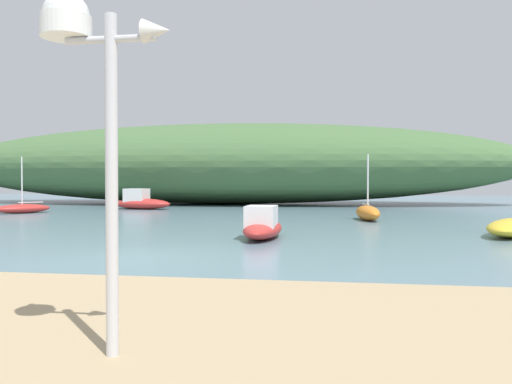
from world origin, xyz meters
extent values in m
plane|color=slate|center=(0.00, 0.00, 0.00)|extent=(120.00, 120.00, 0.00)
ellipsoid|color=#476B3D|center=(-4.97, 30.22, 3.36)|extent=(50.22, 13.66, 6.71)
cylinder|color=silver|center=(2.51, -7.46, 1.83)|extent=(0.12, 0.12, 3.27)
cylinder|color=silver|center=(2.51, -7.46, 3.23)|extent=(0.91, 0.07, 0.07)
cylinder|color=white|center=(2.06, -7.46, 3.37)|extent=(0.48, 0.48, 0.21)
sphere|color=white|center=(2.06, -7.46, 3.47)|extent=(0.44, 0.44, 0.44)
cone|color=silver|center=(2.97, -7.46, 3.29)|extent=(0.26, 0.23, 0.23)
ellipsoid|color=#B72D28|center=(-8.32, 20.77, 0.36)|extent=(4.20, 1.98, 0.72)
cube|color=silver|center=(-8.72, 20.82, 0.93)|extent=(1.55, 1.38, 0.93)
ellipsoid|color=orange|center=(6.16, 13.10, 0.36)|extent=(1.42, 3.34, 0.72)
cylinder|color=silver|center=(6.16, 13.10, 1.85)|extent=(0.08, 0.08, 2.69)
cylinder|color=silver|center=(6.09, 13.58, 0.75)|extent=(0.29, 1.45, 0.06)
ellipsoid|color=#B72D28|center=(2.25, 4.65, 0.29)|extent=(1.20, 3.71, 0.59)
cube|color=silver|center=(2.25, 4.28, 0.74)|extent=(0.95, 1.30, 0.71)
ellipsoid|color=#B72D28|center=(-13.70, 15.54, 0.27)|extent=(2.95, 3.21, 0.54)
cylinder|color=silver|center=(-13.70, 15.54, 1.86)|extent=(0.08, 0.08, 2.96)
cylinder|color=silver|center=(-13.39, 15.91, 0.63)|extent=(0.97, 1.14, 0.06)
camera|label=1|loc=(4.63, -12.06, 1.87)|focal=35.80mm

